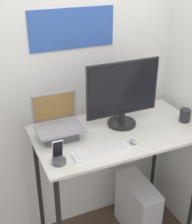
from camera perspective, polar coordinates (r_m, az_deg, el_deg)
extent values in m
cube|color=white|center=(2.39, -0.26, 5.76)|extent=(6.00, 0.05, 2.60)
cube|color=#3359B2|center=(2.18, -4.34, 14.94)|extent=(0.61, 0.01, 0.27)
cube|color=beige|center=(2.16, 3.99, -3.68)|extent=(1.15, 0.64, 0.02)
cylinder|color=black|center=(2.55, -10.34, -13.56)|extent=(0.03, 0.03, 1.06)
cylinder|color=black|center=(2.89, 10.63, -8.06)|extent=(0.03, 0.03, 1.06)
cube|color=#4C4C51|center=(2.06, -6.55, -4.07)|extent=(0.21, 0.14, 0.07)
cube|color=gray|center=(2.04, -6.61, -3.05)|extent=(0.30, 0.20, 0.02)
cube|color=gray|center=(2.09, -7.71, 1.01)|extent=(0.30, 0.03, 0.20)
cube|color=olive|center=(2.08, -7.66, 0.95)|extent=(0.27, 0.02, 0.18)
cylinder|color=black|center=(2.24, 4.71, -2.04)|extent=(0.20, 0.20, 0.02)
cylinder|color=black|center=(2.21, 4.76, -0.97)|extent=(0.04, 0.04, 0.07)
cube|color=black|center=(2.12, 4.92, 4.27)|extent=(0.53, 0.01, 0.39)
cube|color=black|center=(2.12, 5.03, 4.19)|extent=(0.51, 0.01, 0.36)
cube|color=white|center=(1.93, 0.90, -7.21)|extent=(0.36, 0.10, 0.01)
cube|color=silver|center=(1.93, 0.90, -7.01)|extent=(0.33, 0.09, 0.00)
ellipsoid|color=#99999E|center=(2.03, 6.83, -5.39)|extent=(0.04, 0.06, 0.03)
cylinder|color=#4C4C51|center=(1.85, -6.80, -8.94)|extent=(0.08, 0.08, 0.03)
cube|color=silver|center=(1.82, -7.05, -6.78)|extent=(0.06, 0.03, 0.13)
cube|color=black|center=(1.81, -7.01, -6.83)|extent=(0.06, 0.03, 0.12)
cube|color=silver|center=(2.77, 7.52, -16.98)|extent=(0.19, 0.45, 0.51)
cylinder|color=#262628|center=(2.34, 15.96, -0.60)|extent=(0.08, 0.08, 0.09)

